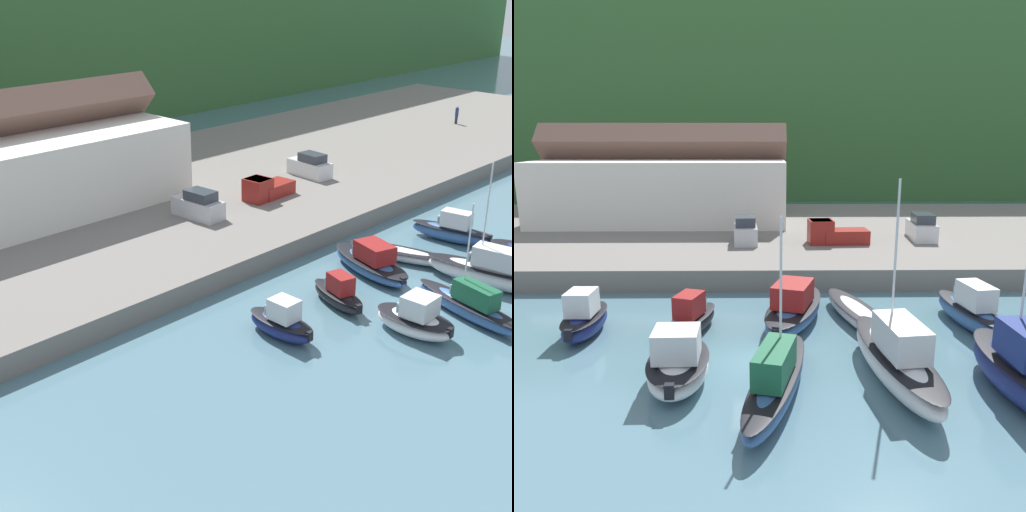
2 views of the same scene
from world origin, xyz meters
The scene contains 16 objects.
ground_plane centered at (0.00, 0.00, 0.00)m, with size 320.00×320.00×0.00m, color slate.
hillside_backdrop centered at (0.00, 83.62, 15.24)m, with size 240.00×57.50×30.48m.
quay_promenade centered at (0.00, 26.03, 0.72)m, with size 130.66×31.32×1.45m.
harbor_clubhouse centered at (-9.65, 30.08, 4.83)m, with size 24.17×12.71×9.55m.
moored_boat_0 centered at (-8.86, 3.49, 0.86)m, with size 1.84×4.53×2.38m.
moored_boat_1 centered at (-3.51, 3.64, 0.76)m, with size 2.89×4.95×2.15m.
moored_boat_2 centered at (1.79, 4.99, 0.84)m, with size 4.59×7.79×2.34m.
moored_boat_3 centered at (5.24, 4.94, 0.49)m, with size 3.47×7.91×0.91m.
moored_boat_4 centered at (11.03, 4.19, 0.89)m, with size 2.50×6.47×2.46m.
moored_boat_5 centered at (-3.29, -1.72, 0.88)m, with size 2.56×4.83×2.43m.
moored_boat_6 centered at (0.65, -2.99, 0.82)m, with size 3.55×8.29×6.98m.
moored_boat_7 centered at (5.54, -1.68, 1.02)m, with size 3.01×8.66×8.22m.
moored_boat_8 centered at (10.07, -2.91, 1.13)m, with size 2.52×6.91×9.01m.
parked_car_0 centered at (13.26, 20.13, 2.37)m, with size 2.13×4.33×2.16m.
parked_car_1 centered at (-1.28, 19.01, 2.37)m, with size 2.05×4.30×2.16m.
pickup_truck_1 centered at (5.68, 18.54, 2.27)m, with size 4.83×2.22×1.90m.
Camera 2 is at (0.16, -20.27, 9.86)m, focal length 35.00 mm.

